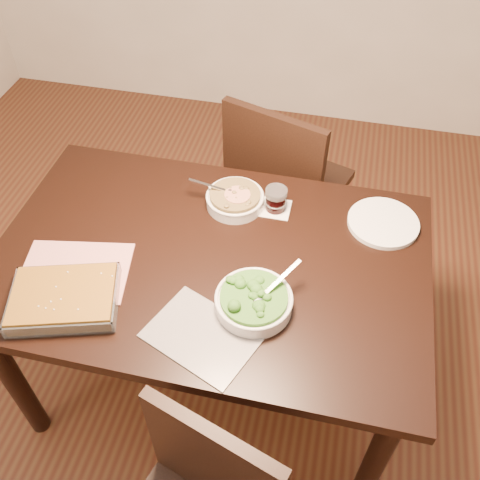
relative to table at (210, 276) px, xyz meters
The scene contains 11 objects.
ground 0.65m from the table, ahead, with size 4.00×4.00×0.00m, color #421E12.
table is the anchor object (origin of this frame).
magazine_a 0.43m from the table, 158.66° to the right, with size 0.34×0.25×0.01m, color #C1373F.
magazine_b 0.31m from the table, 78.67° to the right, with size 0.30×0.22×0.01m, color #242229.
coaster 0.33m from the table, 58.02° to the left, with size 0.10×0.10×0.00m, color white.
stew_bowl 0.29m from the table, 84.35° to the left, with size 0.23×0.20×0.08m.
broccoli_bowl 0.27m from the table, 42.00° to the right, with size 0.23×0.24×0.09m.
baking_dish 0.47m from the table, 143.27° to the right, with size 0.36×0.31×0.06m.
wine_tumbler 0.35m from the table, 58.02° to the left, with size 0.08×0.08×0.09m.
dinner_plate 0.61m from the table, 26.92° to the left, with size 0.24×0.24×0.02m, color white.
chair_far 0.70m from the table, 78.39° to the left, with size 0.55×0.55×0.93m.
Camera 1 is at (0.35, -1.08, 2.04)m, focal length 40.00 mm.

